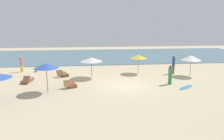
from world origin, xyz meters
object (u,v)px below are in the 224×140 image
Objects in this scene: lounger_2 at (27,80)px; dog at (36,70)px; umbrella_1 at (46,66)px; person_1 at (170,75)px; umbrella_0 at (191,58)px; umbrella_3 at (92,60)px; person_2 at (21,64)px; surfboard at (186,87)px; lounger_1 at (71,84)px; umbrella_4 at (138,57)px; person_0 at (173,64)px; lounger_0 at (63,74)px.

lounger_2 is 4.29m from dog.
umbrella_1 is 10.33m from person_1.
lounger_2 is 12.72m from person_1.
umbrella_3 is at bearing 177.72° from umbrella_0.
person_2 is 17.04m from surfboard.
lounger_1 is at bearing 40.39° from umbrella_1.
umbrella_3 is 6.13m from lounger_2.
lounger_1 is at bearing -22.68° from lounger_2.
lounger_2 reaches higher than dog.
umbrella_0 is 16.38m from dog.
umbrella_1 is 2.88m from lounger_1.
lounger_2 is (-10.70, -2.39, -1.61)m from umbrella_4.
umbrella_3 reaches higher than person_1.
umbrella_0 reaches higher than person_0.
dog is at bearing 154.00° from person_1.
person_0 is 2.93× the size of dog.
lounger_2 is (-2.94, -2.10, 0.01)m from lounger_0.
dog is at bearing 170.15° from umbrella_4.
dog is at bearing 152.06° from umbrella_3.
person_0 is 5.05m from surfboard.
umbrella_0 is 1.06× the size of umbrella_4.
dog is at bearing 167.25° from umbrella_0.
lounger_0 is at bearing -34.61° from dog.
lounger_0 is 0.99× the size of person_2.
umbrella_0 reaches higher than person_1.
umbrella_3 is 1.26× the size of person_1.
umbrella_1 reaches higher than lounger_0.
umbrella_3 is 8.94m from surfboard.
dog is (-6.04, 3.20, -1.63)m from umbrella_3.
lounger_1 is 0.92× the size of person_0.
umbrella_1 reaches higher than dog.
person_1 is (-1.80, -3.81, -0.18)m from person_0.
person_2 is at bearing 133.42° from lounger_1.
person_0 is at bearing 7.39° from lounger_2.
umbrella_3 is 3.45m from lounger_0.
person_0 is 14.81m from dog.
umbrella_4 is 11.21m from dog.
dog is (1.52, -0.12, -0.74)m from person_2.
umbrella_4 reaches higher than lounger_0.
lounger_0 is 5.28m from person_2.
lounger_1 is at bearing -74.29° from lounger_0.
umbrella_1 is 11.38m from surfboard.
umbrella_3 is at bearing 50.26° from umbrella_1.
person_2 is at bearing 153.80° from lounger_0.
umbrella_0 reaches higher than dog.
umbrella_4 is (8.35, 5.46, -0.30)m from umbrella_1.
lounger_2 is 4.80m from person_2.
umbrella_1 reaches higher than umbrella_0.
umbrella_4 is 7.93m from lounger_0.
person_2 is at bearing 171.01° from person_0.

